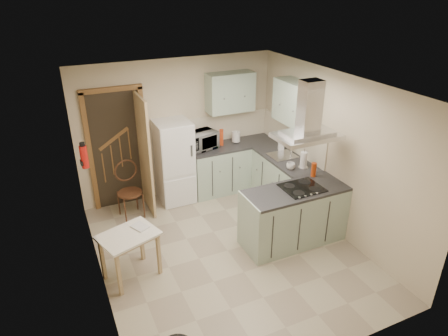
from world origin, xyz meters
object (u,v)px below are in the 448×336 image
bentwood_chair (130,193)px  microwave (201,141)px  extractor_hood (307,136)px  peninsula (294,216)px  fridge (174,162)px  drop_leaf_table (131,256)px

bentwood_chair → microwave: size_ratio=1.58×
extractor_hood → microwave: size_ratio=1.58×
extractor_hood → microwave: 2.27m
peninsula → microwave: (-0.70, 2.02, 0.61)m
fridge → drop_leaf_table: (-1.22, -1.76, -0.41)m
peninsula → extractor_hood: bearing=0.0°
microwave → drop_leaf_table: bearing=-148.7°
bentwood_chair → microwave: bearing=3.5°
bentwood_chair → drop_leaf_table: bearing=-110.4°
fridge → bentwood_chair: fridge is taller
peninsula → microwave: microwave is taller
drop_leaf_table → microwave: (1.74, 1.80, 0.72)m
extractor_hood → drop_leaf_table: 2.90m
fridge → extractor_hood: (1.32, -1.98, 0.97)m
drop_leaf_table → microwave: bearing=27.2°
fridge → bentwood_chair: (-0.88, -0.24, -0.30)m
drop_leaf_table → bentwood_chair: (0.34, 1.52, 0.11)m
extractor_hood → bentwood_chair: 3.08m
extractor_hood → bentwood_chair: extractor_hood is taller
bentwood_chair → fridge: bearing=7.7°
fridge → peninsula: 2.35m
microwave → bentwood_chair: bearing=176.6°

